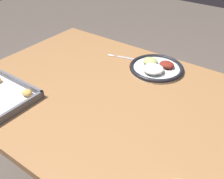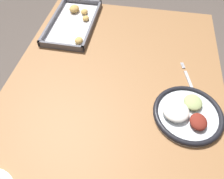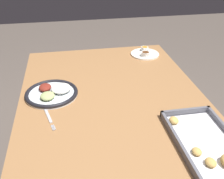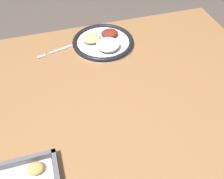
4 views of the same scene
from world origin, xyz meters
The scene contains 3 objects.
dining_table centered at (0.00, 0.00, 0.66)m, with size 1.26×0.90×0.76m.
dinner_plate centered at (-0.07, -0.29, 0.78)m, with size 0.26×0.26×0.05m.
fork centered at (0.10, -0.31, 0.77)m, with size 0.20×0.06×0.00m.
Camera 1 is at (-0.54, 0.71, 1.41)m, focal length 42.00 mm.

